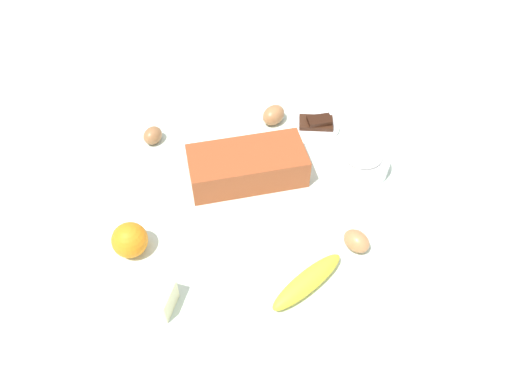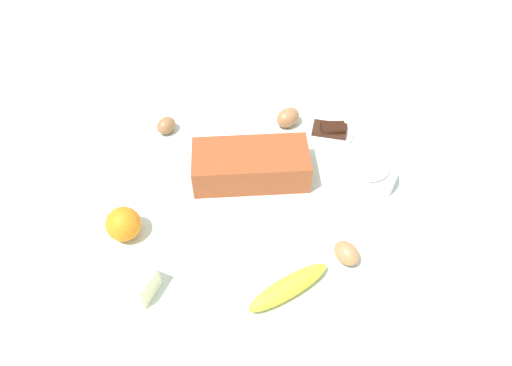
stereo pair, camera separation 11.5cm
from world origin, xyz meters
name	(u,v)px [view 2 (the right image)]	position (x,y,z in m)	size (l,w,h in m)	color
ground_plane	(256,197)	(0.00, 0.00, -0.01)	(2.40, 2.40, 0.02)	silver
loaf_pan	(251,165)	(-0.02, 0.06, 0.04)	(0.30, 0.18, 0.08)	#9E4723
flour_bowl	(368,172)	(0.26, 0.07, 0.03)	(0.14, 0.14, 0.07)	white
banana	(289,287)	(0.10, -0.25, 0.02)	(0.19, 0.04, 0.04)	yellow
orange_fruit	(123,224)	(-0.27, -0.15, 0.04)	(0.08, 0.08, 0.08)	orange
butter_block	(133,281)	(-0.22, -0.28, 0.03)	(0.09, 0.06, 0.06)	#F4EDB2
egg_near_butter	(288,117)	(0.06, 0.26, 0.03)	(0.05, 0.05, 0.07)	#A97245
egg_beside_bowl	(347,253)	(0.21, -0.16, 0.02)	(0.05, 0.05, 0.06)	#BA7E4C
egg_loose	(166,125)	(-0.26, 0.19, 0.02)	(0.04, 0.04, 0.06)	#9B683F
chocolate_plate	(330,131)	(0.17, 0.23, 0.01)	(0.13, 0.13, 0.03)	white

